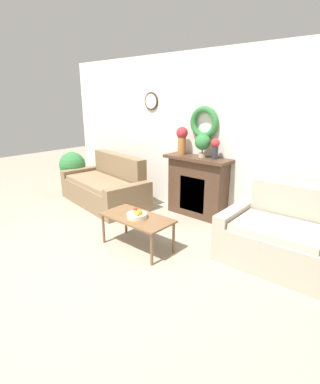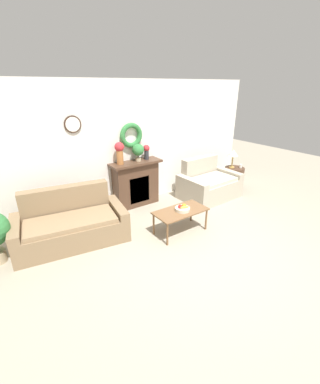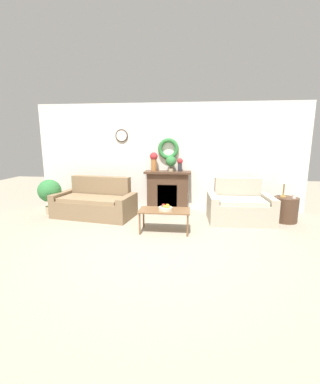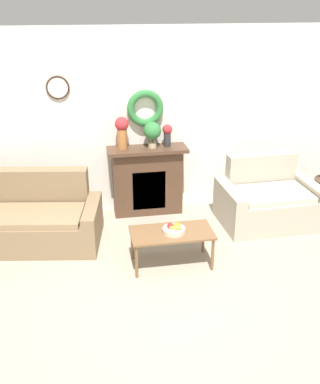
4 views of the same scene
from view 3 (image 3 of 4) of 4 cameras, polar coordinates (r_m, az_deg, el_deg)
name	(u,v)px [view 3 (image 3 of 4)]	position (r m, az deg, el deg)	size (l,w,h in m)	color
ground_plane	(155,251)	(4.35, -1.07, -12.90)	(16.00, 16.00, 0.00)	#9E937F
wall_back	(168,158)	(6.60, 1.89, 7.66)	(6.80, 0.17, 2.70)	white
fireplace	(168,191)	(6.51, 1.72, 0.20)	(1.16, 0.41, 1.03)	#4C3323
couch_left	(95,203)	(6.33, -14.19, -2.45)	(1.98, 1.21, 0.92)	#846B4C
loveseat_right	(239,207)	(6.04, 17.24, -3.17)	(1.41, 0.99, 0.93)	#B2A893
coffee_table	(164,212)	(5.06, 1.00, -4.47)	(1.00, 0.51, 0.45)	brown
fruit_bowl	(166,208)	(5.01, 1.24, -3.58)	(0.27, 0.27, 0.13)	beige
side_table_by_loveseat	(286,209)	(6.38, 26.14, -3.50)	(0.51, 0.51, 0.55)	#4C3323
table_lamp	(285,180)	(6.28, 25.97, 2.42)	(0.26, 0.26, 0.48)	#B28E42
mug	(294,196)	(6.27, 27.66, -0.85)	(0.08, 0.08, 0.09)	silver
vase_on_mantel_left	(154,160)	(6.45, -1.40, 7.11)	(0.20, 0.20, 0.46)	#AD6B38
vase_on_mantel_right	(180,164)	(6.40, 4.46, 6.31)	(0.14, 0.14, 0.32)	#2D2D33
potted_plant_on_mantel	(171,162)	(6.39, 2.44, 6.77)	(0.26, 0.26, 0.38)	tan
potted_plant_floor_by_couch	(50,192)	(6.81, -23.31, -0.02)	(0.55, 0.55, 0.86)	tan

